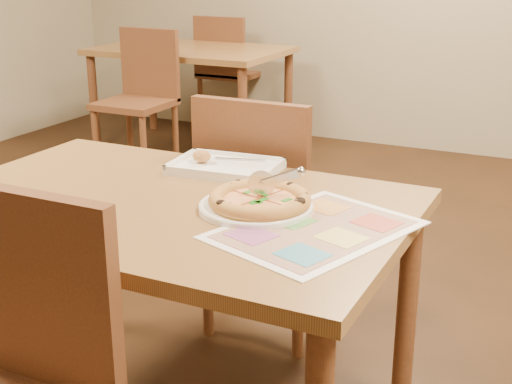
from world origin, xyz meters
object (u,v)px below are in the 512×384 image
at_px(chair_far, 262,190).
at_px(pizza_cutter, 275,180).
at_px(appetizer_tray, 224,167).
at_px(pizza, 260,200).
at_px(bg_chair_near, 142,83).
at_px(chair_near, 9,358).
at_px(menu, 315,229).
at_px(plate, 256,207).
at_px(bg_chair_far, 225,60).
at_px(dining_table, 167,230).
at_px(bg_table, 191,60).

height_order(chair_far, pizza_cutter, chair_far).
height_order(chair_far, appetizer_tray, chair_far).
xyz_separation_m(pizza, pizza_cutter, (0.03, 0.02, 0.05)).
xyz_separation_m(bg_chair_near, pizza, (1.86, -2.16, 0.18)).
relative_size(chair_near, appetizer_tray, 1.39).
height_order(pizza_cutter, menu, pizza_cutter).
bearing_deg(pizza, pizza_cutter, 36.77).
bearing_deg(plate, menu, -18.78).
height_order(bg_chair_far, appetizer_tray, bg_chair_far).
bearing_deg(appetizer_tray, pizza_cutter, -40.89).
xyz_separation_m(chair_far, pizza, (0.26, -0.56, 0.18)).
height_order(bg_chair_near, pizza_cutter, bg_chair_near).
height_order(dining_table, plate, plate).
bearing_deg(dining_table, pizza, 8.33).
distance_m(pizza_cutter, menu, 0.19).
bearing_deg(pizza, menu, -20.23).
distance_m(chair_far, bg_chair_far, 3.14).
distance_m(dining_table, chair_near, 0.61).
bearing_deg(bg_chair_far, pizza, 119.71).
distance_m(chair_far, bg_chair_near, 2.26).
bearing_deg(plate, bg_chair_near, 130.60).
relative_size(pizza, pizza_cutter, 1.97).
height_order(bg_table, plate, plate).
relative_size(bg_chair_near, bg_chair_far, 1.00).
distance_m(appetizer_tray, menu, 0.55).
bearing_deg(chair_far, plate, 114.10).
xyz_separation_m(chair_far, bg_table, (-1.60, 2.20, 0.07)).
bearing_deg(plate, pizza_cutter, 31.74).
bearing_deg(plate, pizza, 11.04).
bearing_deg(bg_table, bg_chair_near, -90.00).
distance_m(plate, menu, 0.20).
xyz_separation_m(bg_chair_near, plate, (1.85, -2.16, 0.16)).
bearing_deg(dining_table, menu, -3.64).
xyz_separation_m(bg_chair_near, pizza_cutter, (1.89, -2.14, 0.24)).
bearing_deg(bg_table, menu, -54.16).
bearing_deg(bg_chair_far, bg_chair_near, 90.00).
relative_size(bg_table, appetizer_tray, 3.86).
distance_m(bg_chair_near, bg_chair_far, 1.10).
relative_size(dining_table, plate, 4.39).
relative_size(plate, menu, 0.62).
xyz_separation_m(bg_table, pizza_cutter, (1.89, -2.74, 0.17)).
xyz_separation_m(chair_far, appetizer_tray, (0.01, -0.29, 0.17)).
bearing_deg(appetizer_tray, pizza, -46.92).
relative_size(pizza_cutter, menu, 0.28).
bearing_deg(bg_table, pizza, -56.00).
relative_size(chair_far, plate, 1.59).
xyz_separation_m(bg_table, pizza, (1.86, -2.76, 0.11)).
bearing_deg(bg_table, dining_table, -60.26).
distance_m(pizza, menu, 0.19).
bearing_deg(pizza, bg_chair_near, 130.77).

